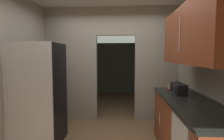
{
  "coord_description": "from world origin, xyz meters",
  "views": [
    {
      "loc": [
        0.33,
        -2.84,
        1.54
      ],
      "look_at": [
        0.11,
        0.47,
        1.28
      ],
      "focal_mm": 29.19,
      "sensor_mm": 36.0,
      "label": 1
    }
  ],
  "objects": [
    {
      "name": "kitchen_partition",
      "position": [
        -0.04,
        1.52,
        1.43
      ],
      "size": [
        3.18,
        0.12,
        2.68
      ],
      "color": "#9E998C",
      "rests_on": "ground"
    },
    {
      "name": "book_stack",
      "position": [
        1.21,
        0.53,
        0.97
      ],
      "size": [
        0.16,
        0.18,
        0.09
      ],
      "color": "red",
      "rests_on": "lower_cabinet_run"
    },
    {
      "name": "adjoining_room_shell",
      "position": [
        0.0,
        3.64,
        1.34
      ],
      "size": [
        3.18,
        3.24,
        2.68
      ],
      "color": "gray",
      "rests_on": "ground"
    },
    {
      "name": "boombox",
      "position": [
        1.22,
        0.17,
        1.01
      ],
      "size": [
        0.17,
        0.44,
        0.2
      ],
      "color": "black",
      "rests_on": "lower_cabinet_run"
    },
    {
      "name": "refrigerator",
      "position": [
        -1.18,
        0.21,
        0.88
      ],
      "size": [
        0.81,
        0.74,
        1.76
      ],
      "color": "black",
      "rests_on": "ground"
    },
    {
      "name": "upper_cabinet_counterside",
      "position": [
        1.25,
        -0.31,
        1.83
      ],
      "size": [
        0.36,
        1.89,
        0.79
      ],
      "color": "brown"
    },
    {
      "name": "lower_cabinet_run",
      "position": [
        1.25,
        -0.31,
        0.46
      ],
      "size": [
        0.67,
        2.1,
        0.92
      ],
      "color": "brown",
      "rests_on": "ground"
    }
  ]
}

